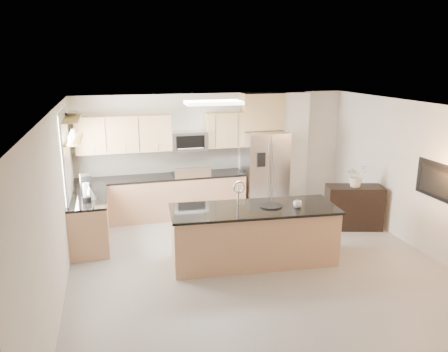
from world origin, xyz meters
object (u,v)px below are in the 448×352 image
object	(u,v)px
credenza	(354,207)
cup	(297,204)
refrigerator	(264,171)
bowl	(71,113)
coffee_maker	(86,185)
blender	(86,194)
range	(191,194)
kettle	(90,192)
television	(435,182)
platter	(271,206)
microwave	(189,141)
flower_vase	(357,170)
island	(253,234)

from	to	relation	value
credenza	cup	size ratio (longest dim) A/B	7.72
refrigerator	bowl	bearing A→B (deg)	-169.72
coffee_maker	cup	bearing A→B (deg)	-27.32
blender	cup	bearing A→B (deg)	-20.36
range	coffee_maker	size ratio (longest dim) A/B	3.11
kettle	television	world-z (taller)	television
platter	blender	size ratio (longest dim) A/B	1.09
microwave	refrigerator	xyz separation A→B (m)	(1.66, -0.17, -0.74)
microwave	credenza	world-z (taller)	microwave
refrigerator	flower_vase	size ratio (longest dim) A/B	2.66
kettle	range	bearing A→B (deg)	31.26
credenza	bowl	distance (m)	5.67
cup	bowl	xyz separation A→B (m)	(-3.54, 1.90, 1.37)
refrigerator	credenza	size ratio (longest dim) A/B	1.62
credenza	kettle	xyz separation A→B (m)	(-5.04, 0.35, 0.60)
microwave	coffee_maker	bearing A→B (deg)	-153.85
flower_vase	credenza	bearing A→B (deg)	54.26
range	platter	size ratio (longest dim) A/B	3.07
blender	kettle	xyz separation A→B (m)	(0.05, 0.18, -0.02)
microwave	coffee_maker	size ratio (longest dim) A/B	2.07
refrigerator	credenza	bearing A→B (deg)	-48.52
bowl	television	distance (m)	6.31
microwave	blender	distance (m)	2.64
refrigerator	blender	world-z (taller)	refrigerator
island	flower_vase	size ratio (longest dim) A/B	4.20
island	flower_vase	distance (m)	2.68
platter	kettle	distance (m)	3.18
island	platter	bearing A→B (deg)	3.12
range	credenza	world-z (taller)	range
kettle	platter	bearing A→B (deg)	-23.53
credenza	blender	size ratio (longest dim) A/B	3.21
refrigerator	coffee_maker	world-z (taller)	refrigerator
cup	flower_vase	bearing A→B (deg)	31.76
refrigerator	credenza	xyz separation A→B (m)	(1.35, -1.53, -0.45)
range	island	bearing A→B (deg)	-76.61
coffee_maker	bowl	distance (m)	1.30
platter	coffee_maker	world-z (taller)	coffee_maker
credenza	coffee_maker	world-z (taller)	coffee_maker
platter	flower_vase	xyz separation A→B (m)	(2.12, 0.91, 0.25)
island	blender	xyz separation A→B (m)	(-2.67, 1.08, 0.59)
coffee_maker	television	world-z (taller)	television
island	blender	distance (m)	2.94
microwave	platter	distance (m)	2.85
cup	bowl	world-z (taller)	bowl
coffee_maker	island	bearing A→B (deg)	-30.53
cup	bowl	size ratio (longest dim) A/B	0.42
range	television	distance (m)	4.78
bowl	range	bearing A→B (deg)	18.56
platter	kettle	xyz separation A→B (m)	(-2.91, 1.27, 0.08)
refrigerator	bowl	world-z (taller)	bowl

